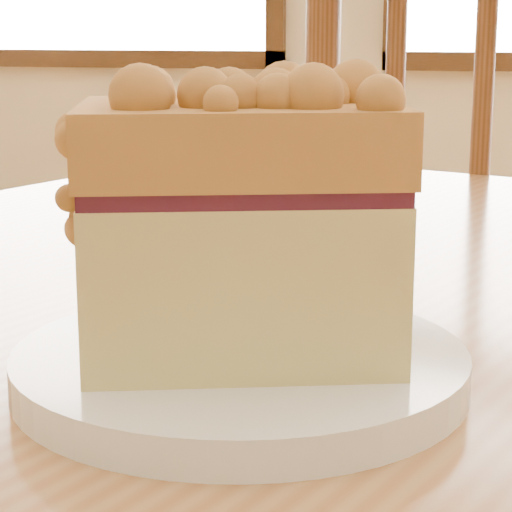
{
  "coord_description": "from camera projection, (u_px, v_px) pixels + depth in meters",
  "views": [
    {
      "loc": [
        -0.09,
        -0.47,
        0.9
      ],
      "look_at": [
        -0.19,
        -0.04,
        0.8
      ],
      "focal_mm": 70.0,
      "sensor_mm": 36.0,
      "label": 1
    }
  ],
  "objects": [
    {
      "name": "plate",
      "position": [
        240.0,
        368.0,
        0.44
      ],
      "size": [
        0.2,
        0.2,
        0.02
      ],
      "color": "white",
      "rests_on": "cafe_table_main"
    },
    {
      "name": "cafe_chair_main",
      "position": [
        507.0,
        337.0,
        1.27
      ],
      "size": [
        0.57,
        0.57,
        1.03
      ],
      "rotation": [
        0.0,
        0.0,
        2.88
      ],
      "color": "brown",
      "rests_on": "ground"
    },
    {
      "name": "cake_slice",
      "position": [
        240.0,
        216.0,
        0.42
      ],
      "size": [
        0.16,
        0.13,
        0.12
      ],
      "rotation": [
        0.0,
        0.0,
        0.31
      ],
      "color": "#CBBF73",
      "rests_on": "plate"
    }
  ]
}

